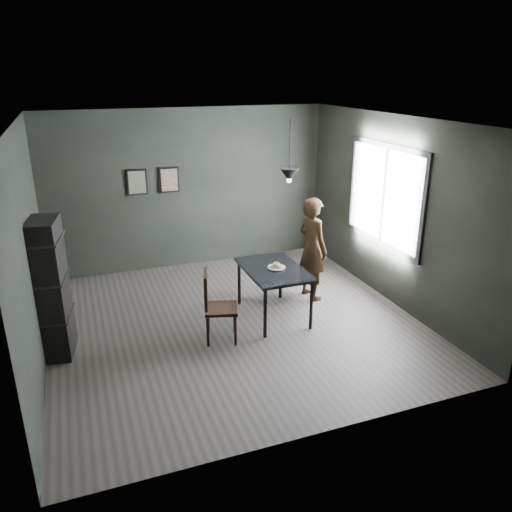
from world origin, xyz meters
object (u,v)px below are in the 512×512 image
object	(u,v)px
woman	(312,249)
shelf_unit	(52,289)
white_plate	(276,268)
cafe_table	(274,273)
pendant_lamp	(289,174)
wood_chair	(214,302)

from	to	relation	value
woman	shelf_unit	xyz separation A→B (m)	(-3.73, -0.38, 0.07)
white_plate	cafe_table	bearing A→B (deg)	160.58
cafe_table	pendant_lamp	bearing A→B (deg)	21.80
wood_chair	pendant_lamp	world-z (taller)	pendant_lamp
pendant_lamp	shelf_unit	bearing A→B (deg)	-178.53
shelf_unit	pendant_lamp	distance (m)	3.38
cafe_table	woman	distance (m)	0.91
wood_chair	pendant_lamp	bearing A→B (deg)	36.28
woman	wood_chair	world-z (taller)	woman
white_plate	shelf_unit	bearing A→B (deg)	179.40
wood_chair	pendant_lamp	xyz separation A→B (m)	(1.23, 0.46, 1.50)
cafe_table	pendant_lamp	distance (m)	1.41
cafe_table	white_plate	xyz separation A→B (m)	(0.03, -0.01, 0.08)
cafe_table	white_plate	distance (m)	0.09
white_plate	woman	xyz separation A→B (m)	(0.77, 0.42, 0.05)
wood_chair	pendant_lamp	distance (m)	2.00
white_plate	shelf_unit	distance (m)	2.96
woman	white_plate	bearing A→B (deg)	106.58
white_plate	pendant_lamp	bearing A→B (deg)	27.57
white_plate	wood_chair	xyz separation A→B (m)	(-1.02, -0.34, -0.21)
cafe_table	shelf_unit	world-z (taller)	shelf_unit
pendant_lamp	woman	bearing A→B (deg)	28.63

